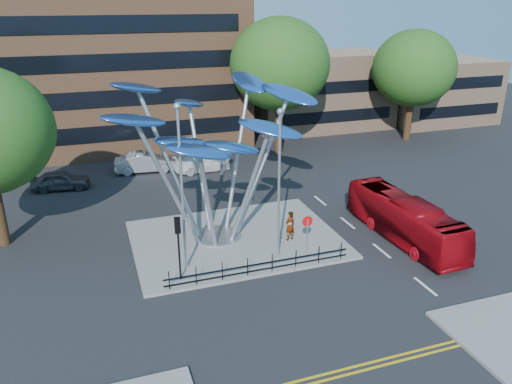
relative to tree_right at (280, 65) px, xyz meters
name	(u,v)px	position (x,y,z in m)	size (l,w,h in m)	color
ground	(290,289)	(-8.00, -22.00, -8.04)	(120.00, 120.00, 0.00)	black
traffic_island	(236,239)	(-9.00, -16.00, -7.96)	(12.00, 9.00, 0.15)	slate
double_yellow_near	(350,368)	(-8.00, -28.00, -8.03)	(40.00, 0.12, 0.01)	gold
double_yellow_far	(353,373)	(-8.00, -28.30, -8.03)	(40.00, 0.12, 0.01)	gold
low_building_near	(320,91)	(8.00, 8.00, -4.04)	(15.00, 8.00, 8.00)	tan
low_building_far	(438,91)	(22.00, 6.00, -4.54)	(12.00, 8.00, 7.00)	tan
tree_right	(280,65)	(0.00, 0.00, 0.00)	(8.80, 8.80, 12.11)	black
tree_far	(414,68)	(14.00, 0.00, -0.93)	(8.00, 8.00, 10.81)	black
leaf_sculpture	(212,126)	(-10.07, -15.32, -1.16)	(12.72, 9.54, 9.51)	#9EA0A5
street_lamp_left	(181,175)	(-12.50, -18.50, -2.68)	(0.36, 0.36, 8.80)	#9EA0A5
street_lamp_right	(279,172)	(-7.50, -19.00, -2.94)	(0.36, 0.36, 8.30)	#9EA0A5
traffic_light_island	(178,235)	(-13.00, -19.50, -5.42)	(0.28, 0.18, 3.42)	black
no_entry_sign_island	(307,230)	(-6.00, -19.48, -6.22)	(0.60, 0.10, 2.45)	#9EA0A5
pedestrian_railing_front	(260,266)	(-9.00, -20.30, -7.48)	(10.00, 0.06, 1.00)	black
red_bus	(404,219)	(0.50, -19.04, -6.74)	(2.18, 9.30, 2.59)	#93060E
pedestrian	(290,226)	(-6.06, -17.24, -6.98)	(0.66, 0.43, 1.82)	gray
parked_car_left	(60,180)	(-18.99, -3.55, -7.32)	(1.70, 4.23, 1.44)	#414449
parked_car_mid	(146,162)	(-12.39, -1.53, -7.22)	(1.74, 4.98, 1.64)	#B0B2B8
parked_car_right	(203,163)	(-7.89, -2.87, -7.36)	(1.90, 4.67, 1.36)	white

